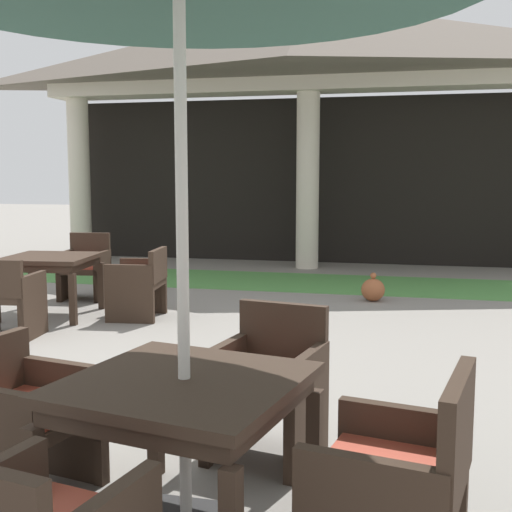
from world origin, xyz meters
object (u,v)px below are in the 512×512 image
object	(u,v)px
patio_chair_near_foreground_north	(268,387)
patio_chair_near_foreground_west	(25,421)
patio_chair_mid_left_north	(85,269)
patio_chair_mid_left_south	(6,298)
patio_chair_mid_left_east	(140,284)
patio_table_near_foreground	(185,399)
patio_chair_near_foreground_east	(397,489)
terracotta_urn	(373,290)
patio_table_mid_left	(50,264)

from	to	relation	value
patio_chair_near_foreground_north	patio_chair_near_foreground_west	size ratio (longest dim) A/B	1.08
patio_chair_mid_left_north	patio_chair_mid_left_south	bearing A→B (deg)	90.00
patio_chair_mid_left_east	patio_chair_mid_left_south	size ratio (longest dim) A/B	0.98
patio_table_near_foreground	patio_chair_near_foreground_east	size ratio (longest dim) A/B	1.29
patio_table_near_foreground	patio_chair_near_foreground_north	distance (m)	0.98
patio_table_near_foreground	patio_chair_mid_left_south	size ratio (longest dim) A/B	1.41
patio_chair_near_foreground_north	patio_chair_near_foreground_east	world-z (taller)	patio_chair_near_foreground_east
patio_chair_near_foreground_west	terracotta_urn	bearing A→B (deg)	176.67
patio_chair_mid_left_east	terracotta_urn	xyz separation A→B (m)	(2.57, 1.63, -0.24)
terracotta_urn	patio_chair_mid_left_north	bearing A→B (deg)	-169.54
patio_chair_near_foreground_north	patio_chair_mid_left_east	bearing A→B (deg)	-44.95
patio_chair_mid_left_east	patio_chair_mid_left_south	world-z (taller)	patio_chair_mid_left_south
patio_chair_near_foreground_east	patio_chair_mid_left_east	bearing A→B (deg)	45.06
patio_chair_near_foreground_north	patio_chair_near_foreground_west	world-z (taller)	patio_chair_near_foreground_north
patio_table_near_foreground	patio_chair_mid_left_north	xyz separation A→B (m)	(-3.20, 5.17, -0.24)
patio_table_mid_left	terracotta_urn	bearing A→B (deg)	25.80
patio_chair_near_foreground_west	patio_chair_mid_left_south	size ratio (longest dim) A/B	0.97
patio_chair_mid_left_north	terracotta_urn	size ratio (longest dim) A/B	2.30
patio_chair_near_foreground_west	patio_chair_near_foreground_east	bearing A→B (deg)	90.00
patio_table_mid_left	patio_chair_near_foreground_east	bearing A→B (deg)	-46.90
patio_table_near_foreground	patio_table_mid_left	xyz separation A→B (m)	(-3.08, 4.11, -0.03)
patio_table_near_foreground	terracotta_urn	bearing A→B (deg)	84.72
patio_chair_near_foreground_north	terracotta_urn	distance (m)	4.95
patio_chair_near_foreground_north	patio_chair_mid_left_north	distance (m)	5.42
patio_chair_mid_left_north	patio_chair_near_foreground_east	bearing A→B (deg)	121.34
patio_chair_near_foreground_north	patio_chair_near_foreground_west	xyz separation A→B (m)	(-1.11, -0.75, -0.02)
patio_table_mid_left	terracotta_urn	size ratio (longest dim) A/B	2.83
patio_chair_near_foreground_west	patio_chair_mid_left_south	world-z (taller)	patio_chair_mid_left_south
patio_chair_near_foreground_west	patio_chair_mid_left_north	bearing A→B (deg)	-144.32
patio_table_near_foreground	patio_chair_mid_left_south	xyz separation A→B (m)	(-2.96, 3.05, -0.24)
patio_chair_near_foreground_north	patio_chair_mid_left_north	xyz separation A→B (m)	(-3.38, 4.24, -0.01)
patio_chair_near_foreground_east	patio_chair_mid_left_south	distance (m)	5.07
patio_chair_mid_left_south	patio_chair_mid_left_north	distance (m)	2.13
patio_table_mid_left	patio_chair_mid_left_north	distance (m)	1.09
patio_chair_mid_left_east	patio_table_mid_left	bearing A→B (deg)	90.00
patio_chair_near_foreground_north	patio_chair_near_foreground_east	bearing A→B (deg)	135.10
patio_chair_mid_left_east	patio_chair_mid_left_south	xyz separation A→B (m)	(-0.94, -1.17, 0.01)
patio_table_near_foreground	patio_table_mid_left	distance (m)	5.14
patio_chair_mid_left_south	terracotta_urn	size ratio (longest dim) A/B	2.19
patio_chair_near_foreground_west	patio_chair_mid_left_north	world-z (taller)	patio_chair_mid_left_north
patio_table_mid_left	patio_chair_mid_left_east	distance (m)	1.08
patio_chair_mid_left_east	patio_chair_mid_left_north	xyz separation A→B (m)	(-1.17, 0.94, 0.00)
patio_chair_near_foreground_east	terracotta_urn	size ratio (longest dim) A/B	2.38
terracotta_urn	patio_table_near_foreground	bearing A→B (deg)	-95.28
patio_chair_near_foreground_east	patio_chair_near_foreground_west	world-z (taller)	patio_chair_near_foreground_east
patio_chair_near_foreground_east	terracotta_urn	bearing A→B (deg)	14.93
patio_chair_mid_left_north	patio_table_mid_left	bearing A→B (deg)	90.00
patio_table_near_foreground	patio_chair_mid_left_north	size ratio (longest dim) A/B	1.34
patio_chair_near_foreground_east	terracotta_urn	world-z (taller)	patio_chair_near_foreground_east
patio_chair_mid_left_south	patio_chair_near_foreground_west	bearing A→B (deg)	-60.98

